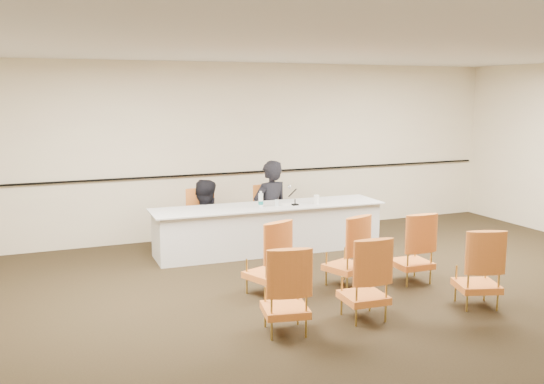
{
  "coord_description": "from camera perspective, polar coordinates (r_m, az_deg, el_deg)",
  "views": [
    {
      "loc": [
        -3.67,
        -5.98,
        2.49
      ],
      "look_at": [
        -0.09,
        2.6,
        0.96
      ],
      "focal_mm": 40.0,
      "sensor_mm": 36.0,
      "label": 1
    }
  ],
  "objects": [
    {
      "name": "aud_chair_front_right",
      "position": [
        8.23,
        13.03,
        -5.06
      ],
      "size": [
        0.51,
        0.51,
        0.95
      ],
      "primitive_type": null,
      "rotation": [
        0.0,
        0.0,
        -0.03
      ],
      "color": "orange",
      "rests_on": "ground"
    },
    {
      "name": "aud_chair_front_left",
      "position": [
        7.54,
        -0.47,
        -6.15
      ],
      "size": [
        0.64,
        0.64,
        0.95
      ],
      "primitive_type": null,
      "rotation": [
        0.0,
        0.0,
        0.36
      ],
      "color": "orange",
      "rests_on": "ground"
    },
    {
      "name": "water_bottle",
      "position": [
        9.33,
        -1.06,
        -0.69
      ],
      "size": [
        0.1,
        0.1,
        0.25
      ],
      "primitive_type": null,
      "rotation": [
        0.0,
        0.0,
        0.4
      ],
      "color": "teal",
      "rests_on": "panel_table"
    },
    {
      "name": "aud_chair_back_right",
      "position": [
        7.52,
        18.79,
        -6.7
      ],
      "size": [
        0.63,
        0.63,
        0.95
      ],
      "primitive_type": null,
      "rotation": [
        0.0,
        0.0,
        -0.32
      ],
      "color": "orange",
      "rests_on": "ground"
    },
    {
      "name": "panelist_main_chair",
      "position": [
        10.14,
        -0.15,
        -2.11
      ],
      "size": [
        0.52,
        0.52,
        0.95
      ],
      "primitive_type": null,
      "rotation": [
        0.0,
        0.0,
        -0.03
      ],
      "color": "orange",
      "rests_on": "ground"
    },
    {
      "name": "aud_chair_front_mid",
      "position": [
        7.92,
        7.0,
        -5.47
      ],
      "size": [
        0.64,
        0.64,
        0.95
      ],
      "primitive_type": null,
      "rotation": [
        0.0,
        0.0,
        0.33
      ],
      "color": "orange",
      "rests_on": "ground"
    },
    {
      "name": "aud_chair_back_mid",
      "position": [
        6.82,
        8.65,
        -7.95
      ],
      "size": [
        0.53,
        0.53,
        0.95
      ],
      "primitive_type": null,
      "rotation": [
        0.0,
        0.0,
        -0.06
      ],
      "color": "orange",
      "rests_on": "ground"
    },
    {
      "name": "microphone",
      "position": [
        9.5,
        2.19,
        -0.35
      ],
      "size": [
        0.14,
        0.23,
        0.31
      ],
      "primitive_type": null,
      "rotation": [
        0.0,
        0.0,
        0.14
      ],
      "color": "black",
      "rests_on": "panel_table"
    },
    {
      "name": "panelist_main",
      "position": [
        10.14,
        -0.15,
        -2.09
      ],
      "size": [
        0.74,
        0.57,
        1.81
      ],
      "primitive_type": "imported",
      "rotation": [
        0.0,
        0.0,
        3.36
      ],
      "color": "black",
      "rests_on": "ground"
    },
    {
      "name": "ceiling",
      "position": [
        7.04,
        9.09,
        13.39
      ],
      "size": [
        10.0,
        10.0,
        0.0
      ],
      "primitive_type": "plane",
      "rotation": [
        3.14,
        0.0,
        0.0
      ],
      "color": "silver",
      "rests_on": "ground"
    },
    {
      "name": "coffee_cup",
      "position": [
        9.65,
        4.21,
        -0.71
      ],
      "size": [
        0.11,
        0.11,
        0.14
      ],
      "primitive_type": "cylinder",
      "rotation": [
        0.0,
        0.0,
        0.33
      ],
      "color": "white",
      "rests_on": "panel_table"
    },
    {
      "name": "panelist_second_chair",
      "position": [
        9.8,
        -6.46,
        -2.57
      ],
      "size": [
        0.52,
        0.52,
        0.95
      ],
      "primitive_type": null,
      "rotation": [
        0.0,
        0.0,
        -0.03
      ],
      "color": "orange",
      "rests_on": "ground"
    },
    {
      "name": "aud_chair_back_left",
      "position": [
        6.37,
        1.25,
        -9.09
      ],
      "size": [
        0.59,
        0.59,
        0.95
      ],
      "primitive_type": null,
      "rotation": [
        0.0,
        0.0,
        -0.2
      ],
      "color": "orange",
      "rests_on": "ground"
    },
    {
      "name": "panelist_second",
      "position": [
        9.84,
        -6.44,
        -3.69
      ],
      "size": [
        0.99,
        0.88,
        1.69
      ],
      "primitive_type": "imported",
      "rotation": [
        0.0,
        0.0,
        2.8
      ],
      "color": "black",
      "rests_on": "ground"
    },
    {
      "name": "panel_table",
      "position": [
        9.57,
        -0.31,
        -3.45
      ],
      "size": [
        3.71,
        0.98,
        0.74
      ],
      "primitive_type": null,
      "rotation": [
        0.0,
        0.0,
        -0.03
      ],
      "color": "silver",
      "rests_on": "ground"
    },
    {
      "name": "wall_back",
      "position": [
        10.68,
        -2.48,
        4.03
      ],
      "size": [
        10.0,
        0.04,
        3.0
      ],
      "primitive_type": "cube",
      "color": "#F4E8C0",
      "rests_on": "ground"
    },
    {
      "name": "drinking_glass",
      "position": [
        9.44,
        0.44,
        -1.03
      ],
      "size": [
        0.08,
        0.08,
        0.1
      ],
      "primitive_type": "cylinder",
      "rotation": [
        0.0,
        0.0,
        -0.31
      ],
      "color": "silver",
      "rests_on": "panel_table"
    },
    {
      "name": "papers",
      "position": [
        9.6,
        1.63,
        -1.16
      ],
      "size": [
        0.3,
        0.22,
        0.0
      ],
      "primitive_type": "cube",
      "rotation": [
        0.0,
        0.0,
        -0.01
      ],
      "color": "white",
      "rests_on": "panel_table"
    },
    {
      "name": "floor",
      "position": [
        7.45,
        8.49,
        -10.28
      ],
      "size": [
        10.0,
        10.0,
        0.0
      ],
      "primitive_type": "plane",
      "color": "black",
      "rests_on": "ground"
    },
    {
      "name": "wall_rail",
      "position": [
        10.69,
        -2.39,
        1.87
      ],
      "size": [
        9.8,
        0.04,
        0.03
      ],
      "primitive_type": "cube",
      "color": "black",
      "rests_on": "wall_back"
    }
  ]
}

